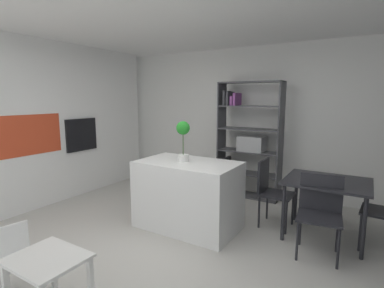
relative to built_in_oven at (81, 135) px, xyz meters
name	(u,v)px	position (x,y,z in m)	size (l,w,h in m)	color
ground_plane	(163,252)	(2.49, -0.93, -1.10)	(8.84, 8.84, 0.00)	beige
ceiling_slab	(159,3)	(2.49, -0.93, 1.59)	(6.44, 5.49, 0.06)	white
back_partition	(250,121)	(2.49, 1.78, 0.23)	(6.44, 0.06, 2.66)	white
tall_cabinet_run_left	(16,125)	(-0.35, -0.93, 0.23)	(0.65, 4.94, 2.66)	white
cabinet_niche_splashback	(29,135)	(-0.02, -0.93, 0.09)	(0.01, 1.04, 0.62)	#CC4223
built_in_oven	(81,135)	(0.00, 0.00, 0.00)	(0.06, 0.62, 0.57)	black
kitchen_island	(188,195)	(2.37, -0.20, -0.64)	(1.33, 0.80, 0.91)	white
potted_plant_on_island	(183,136)	(2.30, -0.20, 0.15)	(0.18, 0.18, 0.54)	white
open_bookshelf	(248,139)	(2.58, 1.45, -0.06)	(1.10, 0.36, 2.02)	#4C4C51
child_table	(48,267)	(2.26, -2.16, -0.70)	(0.59, 0.49, 0.48)	white
child_chair_left	(15,256)	(1.75, -2.15, -0.76)	(0.36, 0.36, 0.60)	white
dining_table	(327,187)	(4.00, 0.43, -0.44)	(0.98, 0.83, 0.74)	#232328
dining_chair_near	(320,207)	(3.99, 0.00, -0.56)	(0.50, 0.48, 0.89)	#232328
dining_chair_island_side	(270,187)	(3.30, 0.44, -0.56)	(0.43, 0.41, 0.91)	#232328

